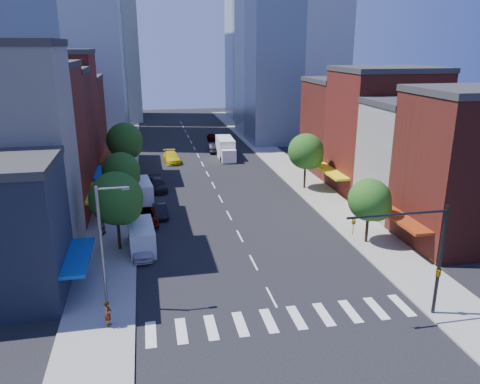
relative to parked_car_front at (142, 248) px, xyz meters
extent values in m
plane|color=black|center=(9.50, -9.25, -0.76)|extent=(220.00, 220.00, 0.00)
cube|color=gray|center=(-3.00, 30.75, -0.69)|extent=(5.00, 120.00, 0.15)
cube|color=gray|center=(22.00, 30.75, -0.69)|extent=(5.00, 120.00, 0.15)
cube|color=silver|center=(9.50, -12.25, -0.76)|extent=(19.00, 3.00, 0.01)
cube|color=maroon|center=(-11.50, 11.25, 7.24)|extent=(12.00, 9.00, 16.00)
cube|color=#521B14|center=(-11.50, 19.75, 6.74)|extent=(12.00, 8.00, 15.00)
cube|color=maroon|center=(-11.50, 28.25, 7.74)|extent=(12.00, 9.00, 17.00)
cube|color=#521B14|center=(-11.50, 37.75, 5.74)|extent=(12.00, 10.00, 13.00)
cube|color=#521B14|center=(30.50, -2.75, 6.24)|extent=(12.00, 9.00, 14.00)
cube|color=beige|center=(30.50, 5.75, 5.24)|extent=(12.00, 8.00, 12.00)
cube|color=maroon|center=(30.50, 14.75, 6.74)|extent=(12.00, 10.00, 15.00)
cube|color=#521B14|center=(30.50, 24.75, 5.74)|extent=(12.00, 10.00, 13.00)
cube|color=#9EA5AD|center=(-8.50, 85.75, 27.24)|extent=(18.00, 18.00, 56.00)
cylinder|color=black|center=(20.00, -13.75, 3.39)|extent=(0.24, 0.24, 8.00)
cylinder|color=black|center=(16.50, -13.75, 6.99)|extent=(7.00, 0.16, 0.16)
imported|color=gold|center=(13.50, -13.75, 6.39)|extent=(0.22, 0.18, 1.10)
imported|color=gold|center=(20.00, -13.75, 2.59)|extent=(0.48, 2.24, 0.90)
cylinder|color=slate|center=(-2.50, -8.25, 3.89)|extent=(0.20, 0.20, 9.00)
cylinder|color=slate|center=(-1.50, -8.25, 8.19)|extent=(2.00, 0.14, 0.14)
cube|color=slate|center=(-0.60, -8.25, 8.14)|extent=(0.50, 0.25, 0.18)
cylinder|color=black|center=(-2.00, 1.75, 1.35)|extent=(0.28, 0.28, 3.92)
sphere|color=#1D4614|center=(-2.00, 1.75, 4.29)|extent=(4.80, 4.80, 4.80)
sphere|color=#1D4614|center=(-1.40, 1.45, 3.59)|extent=(3.36, 3.36, 3.36)
cylinder|color=black|center=(-2.00, 12.75, 1.21)|extent=(0.28, 0.28, 3.64)
sphere|color=#1D4614|center=(-2.00, 12.75, 3.94)|extent=(4.20, 4.20, 4.20)
sphere|color=#1D4614|center=(-1.40, 12.45, 3.29)|extent=(2.94, 2.94, 2.94)
cylinder|color=black|center=(-2.00, 26.75, 1.49)|extent=(0.28, 0.28, 4.20)
sphere|color=#1D4614|center=(-2.00, 26.75, 4.64)|extent=(5.00, 5.00, 5.00)
sphere|color=#1D4614|center=(-1.40, 26.45, 3.89)|extent=(3.50, 3.50, 3.50)
cylinder|color=black|center=(21.00, -1.25, 1.07)|extent=(0.28, 0.28, 3.36)
sphere|color=#1D4614|center=(21.00, -1.25, 3.59)|extent=(4.00, 4.00, 4.00)
sphere|color=#1D4614|center=(21.60, -1.55, 2.99)|extent=(2.80, 2.80, 2.80)
cylinder|color=black|center=(21.00, 16.75, 1.35)|extent=(0.28, 0.28, 3.92)
sphere|color=#1D4614|center=(21.00, 16.75, 4.29)|extent=(4.60, 4.60, 4.60)
sphere|color=#1D4614|center=(21.60, 16.45, 3.59)|extent=(3.22, 3.22, 3.22)
imported|color=silver|center=(0.00, 0.00, 0.00)|extent=(2.07, 4.59, 1.53)
imported|color=black|center=(2.00, 9.95, -0.10)|extent=(1.71, 4.14, 1.33)
imported|color=#999999|center=(0.27, 7.99, -0.02)|extent=(3.11, 5.64, 1.50)
imported|color=black|center=(2.00, 19.92, -0.01)|extent=(2.75, 5.42, 1.51)
cube|color=silver|center=(0.00, 1.72, 0.41)|extent=(2.58, 5.73, 2.35)
cube|color=black|center=(0.13, -0.40, 0.75)|extent=(2.14, 1.25, 1.01)
cylinder|color=black|center=(-0.89, -0.24, -0.37)|extent=(0.33, 0.87, 0.85)
cylinder|color=black|center=(1.12, -0.12, -0.37)|extent=(0.33, 0.87, 0.85)
cylinder|color=black|center=(-1.12, 3.56, -0.37)|extent=(0.33, 0.87, 0.85)
cylinder|color=black|center=(0.89, 3.68, -0.37)|extent=(0.33, 0.87, 0.85)
cube|color=white|center=(0.00, 16.21, 0.44)|extent=(2.91, 5.96, 2.41)
cube|color=black|center=(0.24, 14.04, 0.79)|extent=(2.24, 1.37, 1.03)
cylinder|color=black|center=(-0.82, 14.15, -0.36)|extent=(0.38, 0.90, 0.87)
cylinder|color=black|center=(1.24, 14.38, -0.36)|extent=(0.38, 0.90, 0.87)
cylinder|color=black|center=(-1.24, 18.04, -0.36)|extent=(0.38, 0.90, 0.87)
cylinder|color=black|center=(0.82, 18.26, -0.36)|extent=(0.38, 0.90, 0.87)
imported|color=yellow|center=(4.79, 34.94, 0.06)|extent=(2.72, 5.84, 1.65)
imported|color=black|center=(12.61, 41.11, 0.04)|extent=(2.14, 5.01, 1.61)
imported|color=#999999|center=(13.70, 52.02, -0.10)|extent=(1.82, 4.01, 1.33)
cube|color=white|center=(13.88, 36.73, 0.89)|extent=(2.71, 6.81, 3.31)
cube|color=white|center=(13.75, 32.80, 0.37)|extent=(2.34, 1.94, 2.07)
cylinder|color=black|center=(12.64, 33.66, -0.30)|extent=(0.34, 0.94, 0.93)
cylinder|color=black|center=(14.92, 33.58, -0.30)|extent=(0.34, 0.94, 0.93)
cylinder|color=black|center=(12.80, 38.32, -0.30)|extent=(0.34, 0.94, 0.93)
cylinder|color=black|center=(15.07, 38.24, -0.30)|extent=(0.34, 0.94, 0.93)
imported|color=#999999|center=(-2.19, -10.92, 0.30)|extent=(0.50, 0.71, 1.83)
imported|color=#999999|center=(-3.85, 5.52, 0.22)|extent=(0.95, 1.02, 1.68)
camera|label=1|loc=(0.99, -39.26, 17.35)|focal=35.00mm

